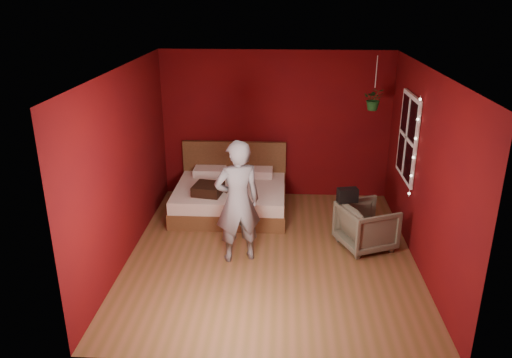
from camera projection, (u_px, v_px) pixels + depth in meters
name	position (u px, v px, depth m)	size (l,w,h in m)	color
floor	(271.00, 254.00, 7.12)	(4.50, 4.50, 0.00)	brown
room_walls	(273.00, 141.00, 6.52)	(4.04, 4.54, 2.62)	#5E090A
window	(408.00, 137.00, 7.32)	(0.05, 0.97, 1.27)	white
fairy_lights	(415.00, 148.00, 6.83)	(0.04, 0.04, 1.45)	silver
bed	(231.00, 195.00, 8.47)	(1.84, 1.57, 1.01)	brown
person	(238.00, 202.00, 6.70)	(0.63, 0.41, 1.73)	slate
armchair	(366.00, 226.00, 7.21)	(0.71, 0.73, 0.66)	#605F4C
handbag	(347.00, 195.00, 7.17)	(0.29, 0.14, 0.21)	black
throw_pillow	(208.00, 189.00, 7.99)	(0.44, 0.44, 0.16)	black
hanging_plant	(374.00, 99.00, 7.79)	(0.35, 0.31, 0.85)	silver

